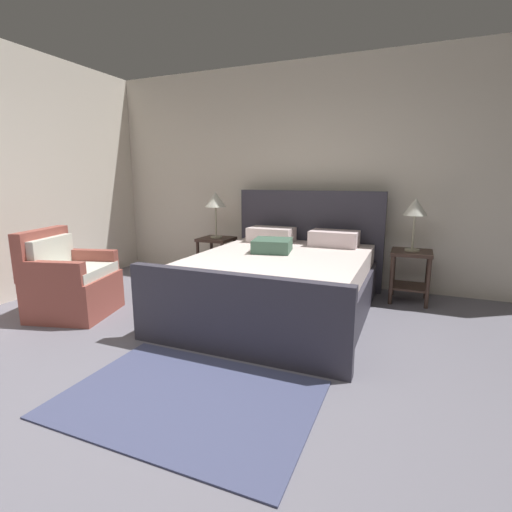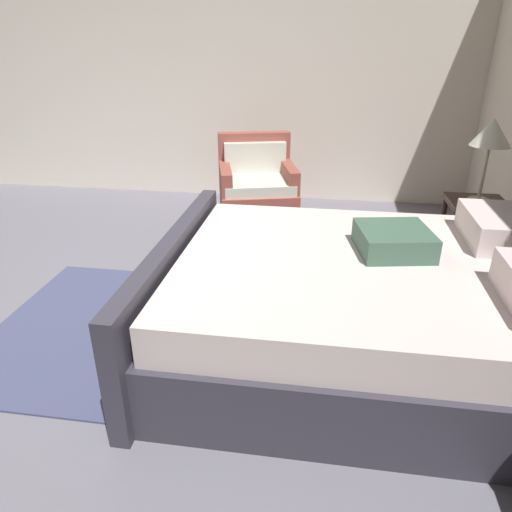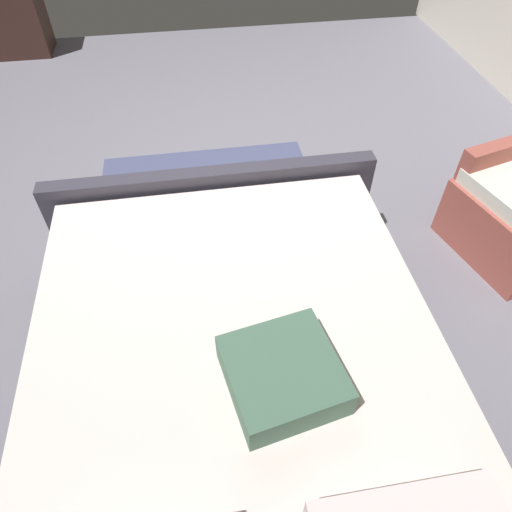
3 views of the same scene
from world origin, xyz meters
The scene contains 3 objects.
ground_plane centered at (0.00, 0.00, -0.01)m, with size 5.98×6.32×0.02m, color slate.
bed centered at (0.02, 1.89, 0.35)m, with size 1.90×2.37×1.26m.
area_rug centered at (0.02, 0.04, 0.01)m, with size 1.63×1.13×0.01m, color #464B70.
Camera 3 is at (0.11, 2.81, 2.23)m, focal length 32.33 mm.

